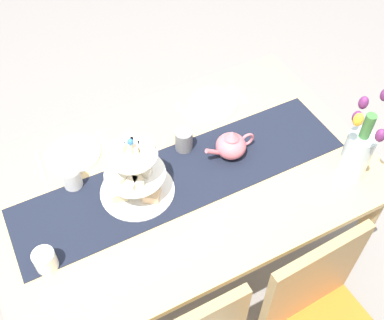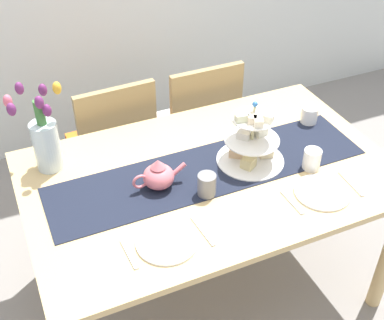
% 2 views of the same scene
% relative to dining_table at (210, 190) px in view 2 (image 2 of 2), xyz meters
% --- Properties ---
extents(ground_plane, '(8.00, 8.00, 0.00)m').
position_rel_dining_table_xyz_m(ground_plane, '(0.00, 0.00, -0.66)').
color(ground_plane, gray).
extents(dining_table, '(1.59, 1.01, 0.76)m').
position_rel_dining_table_xyz_m(dining_table, '(0.00, 0.00, 0.00)').
color(dining_table, tan).
rests_on(dining_table, ground_plane).
extents(chair_left, '(0.44, 0.44, 0.91)m').
position_rel_dining_table_xyz_m(chair_left, '(-0.24, 0.73, -0.16)').
color(chair_left, '#9C8254').
rests_on(chair_left, ground_plane).
extents(chair_right, '(0.42, 0.42, 0.91)m').
position_rel_dining_table_xyz_m(chair_right, '(0.27, 0.73, -0.16)').
color(chair_right, '#9C8254').
rests_on(chair_right, ground_plane).
extents(table_runner, '(1.41, 0.35, 0.00)m').
position_rel_dining_table_xyz_m(table_runner, '(0.00, 0.01, 0.10)').
color(table_runner, black).
rests_on(table_runner, dining_table).
extents(tiered_cake_stand, '(0.30, 0.30, 0.30)m').
position_rel_dining_table_xyz_m(tiered_cake_stand, '(0.20, 0.00, 0.20)').
color(tiered_cake_stand, beige).
rests_on(tiered_cake_stand, table_runner).
extents(teapot, '(0.24, 0.13, 0.14)m').
position_rel_dining_table_xyz_m(teapot, '(-0.24, 0.00, 0.16)').
color(teapot, '#D66B75').
rests_on(teapot, table_runner).
extents(tulip_vase, '(0.23, 0.19, 0.39)m').
position_rel_dining_table_xyz_m(tulip_vase, '(-0.62, 0.32, 0.26)').
color(tulip_vase, silver).
rests_on(tulip_vase, dining_table).
extents(cream_jug, '(0.08, 0.08, 0.08)m').
position_rel_dining_table_xyz_m(cream_jug, '(0.61, 0.16, 0.15)').
color(cream_jug, white).
rests_on(cream_jug, dining_table).
extents(dinner_plate_left, '(0.23, 0.23, 0.01)m').
position_rel_dining_table_xyz_m(dinner_plate_left, '(-0.32, -0.31, 0.11)').
color(dinner_plate_left, white).
rests_on(dinner_plate_left, dining_table).
extents(fork_left, '(0.02, 0.15, 0.01)m').
position_rel_dining_table_xyz_m(fork_left, '(-0.47, -0.31, 0.11)').
color(fork_left, silver).
rests_on(fork_left, dining_table).
extents(knife_left, '(0.03, 0.17, 0.01)m').
position_rel_dining_table_xyz_m(knife_left, '(-0.18, -0.31, 0.11)').
color(knife_left, silver).
rests_on(knife_left, dining_table).
extents(dinner_plate_right, '(0.23, 0.23, 0.01)m').
position_rel_dining_table_xyz_m(dinner_plate_right, '(0.36, -0.31, 0.11)').
color(dinner_plate_right, white).
rests_on(dinner_plate_right, dining_table).
extents(fork_right, '(0.02, 0.15, 0.01)m').
position_rel_dining_table_xyz_m(fork_right, '(0.22, -0.31, 0.11)').
color(fork_right, silver).
rests_on(fork_right, dining_table).
extents(knife_right, '(0.02, 0.17, 0.01)m').
position_rel_dining_table_xyz_m(knife_right, '(0.51, -0.31, 0.11)').
color(knife_right, silver).
rests_on(knife_right, dining_table).
extents(mug_grey, '(0.08, 0.08, 0.09)m').
position_rel_dining_table_xyz_m(mug_grey, '(-0.08, -0.12, 0.15)').
color(mug_grey, slate).
rests_on(mug_grey, table_runner).
extents(mug_white_text, '(0.08, 0.08, 0.09)m').
position_rel_dining_table_xyz_m(mug_white_text, '(0.41, -0.15, 0.15)').
color(mug_white_text, white).
rests_on(mug_white_text, dining_table).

